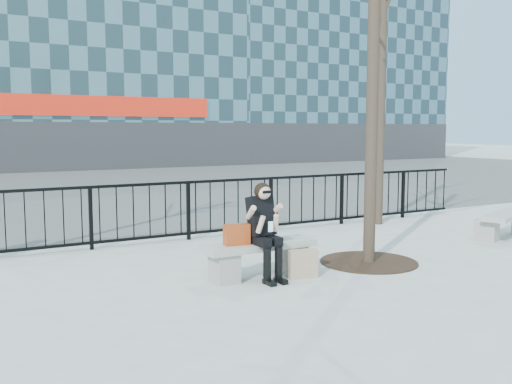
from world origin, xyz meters
TOP-DOWN VIEW (x-y plane):
  - ground at (0.00, 0.00)m, footprint 120.00×120.00m
  - street_surface at (0.00, 15.00)m, footprint 60.00×23.00m
  - railing at (0.00, 3.00)m, footprint 14.00×0.06m
  - building_right at (20.00, 27.00)m, footprint 16.20×10.20m
  - tree_grate at (1.90, -0.10)m, footprint 1.50×1.50m
  - bench_main at (0.00, 0.00)m, footprint 1.65×0.46m
  - bench_second at (5.51, 0.17)m, footprint 1.62×0.45m
  - seated_woman at (0.00, -0.16)m, footprint 0.50×0.64m
  - handbag at (-0.35, 0.02)m, footprint 0.36×0.20m
  - shopping_bag at (0.50, -0.33)m, footprint 0.44×0.23m

SIDE VIEW (x-z plane):
  - ground at x=0.00m, z-range 0.00..0.00m
  - street_surface at x=0.00m, z-range 0.00..0.01m
  - tree_grate at x=1.90m, z-range 0.00..0.02m
  - shopping_bag at x=0.50m, z-range 0.00..0.39m
  - bench_second at x=5.51m, z-range 0.06..0.54m
  - bench_main at x=0.00m, z-range 0.06..0.55m
  - railing at x=0.00m, z-range 0.00..1.11m
  - handbag at x=-0.35m, z-range 0.49..0.77m
  - seated_woman at x=0.00m, z-range 0.00..1.34m
  - building_right at x=20.00m, z-range 0.00..20.60m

